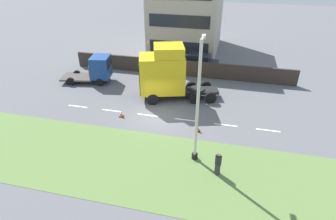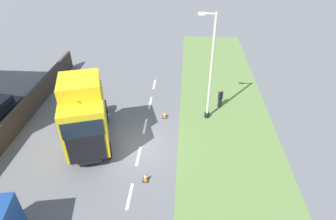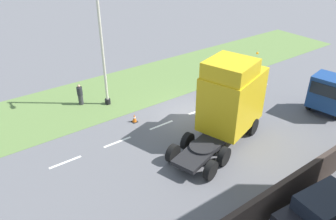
{
  "view_description": "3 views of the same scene",
  "coord_description": "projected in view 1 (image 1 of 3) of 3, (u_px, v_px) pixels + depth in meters",
  "views": [
    {
      "loc": [
        -19.05,
        -5.44,
        11.95
      ],
      "look_at": [
        -2.1,
        -1.35,
        1.96
      ],
      "focal_mm": 30.0,
      "sensor_mm": 36.0,
      "label": 1
    },
    {
      "loc": [
        -2.78,
        14.09,
        12.58
      ],
      "look_at": [
        -1.69,
        -2.43,
        1.42
      ],
      "focal_mm": 30.0,
      "sensor_mm": 36.0,
      "label": 2
    },
    {
      "loc": [
        14.65,
        -12.52,
        11.26
      ],
      "look_at": [
        0.6,
        -2.21,
        1.36
      ],
      "focal_mm": 35.0,
      "sensor_mm": 36.0,
      "label": 3
    }
  ],
  "objects": [
    {
      "name": "ground_plane",
      "position": [
        158.0,
        116.0,
        23.12
      ],
      "size": [
        120.0,
        120.0,
        0.0
      ],
      "primitive_type": "plane",
      "color": "slate",
      "rests_on": "ground"
    },
    {
      "name": "grass_verge",
      "position": [
        133.0,
        163.0,
        18.05
      ],
      "size": [
        7.0,
        44.0,
        0.01
      ],
      "color": "#607F42",
      "rests_on": "ground"
    },
    {
      "name": "lane_markings",
      "position": [
        166.0,
        117.0,
        22.97
      ],
      "size": [
        0.16,
        17.8,
        0.0
      ],
      "color": "white",
      "rests_on": "ground"
    },
    {
      "name": "boundary_wall",
      "position": [
        180.0,
        68.0,
        30.29
      ],
      "size": [
        0.25,
        24.0,
        1.69
      ],
      "color": "#382D28",
      "rests_on": "ground"
    },
    {
      "name": "building_block",
      "position": [
        188.0,
        11.0,
        36.09
      ],
      "size": [
        11.49,
        8.17,
        11.35
      ],
      "color": "#B7AD99",
      "rests_on": "ground"
    },
    {
      "name": "lorry_cab",
      "position": [
        165.0,
        73.0,
        24.73
      ],
      "size": [
        4.45,
        7.34,
        5.1
      ],
      "rotation": [
        0.0,
        0.0,
        0.3
      ],
      "color": "black",
      "rests_on": "ground"
    },
    {
      "name": "flatbed_truck",
      "position": [
        97.0,
        69.0,
        28.44
      ],
      "size": [
        2.95,
        5.32,
        2.74
      ],
      "rotation": [
        0.0,
        0.0,
        3.32
      ],
      "color": "navy",
      "rests_on": "ground"
    },
    {
      "name": "parked_car",
      "position": [
        198.0,
        63.0,
        31.35
      ],
      "size": [
        2.23,
        4.52,
        1.95
      ],
      "rotation": [
        0.0,
        0.0,
        -0.1
      ],
      "color": "black",
      "rests_on": "ground"
    },
    {
      "name": "lamp_post",
      "position": [
        197.0,
        111.0,
        16.72
      ],
      "size": [
        1.32,
        0.4,
        7.93
      ],
      "color": "black",
      "rests_on": "ground"
    },
    {
      "name": "pedestrian",
      "position": [
        218.0,
        164.0,
        16.85
      ],
      "size": [
        0.39,
        0.39,
        1.56
      ],
      "color": "#333338",
      "rests_on": "ground"
    },
    {
      "name": "traffic_cone_lead",
      "position": [
        198.0,
        128.0,
        21.11
      ],
      "size": [
        0.36,
        0.36,
        0.58
      ],
      "color": "black",
      "rests_on": "ground"
    },
    {
      "name": "traffic_cone_trailing",
      "position": [
        121.0,
        114.0,
        22.95
      ],
      "size": [
        0.36,
        0.36,
        0.58
      ],
      "color": "black",
      "rests_on": "ground"
    }
  ]
}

